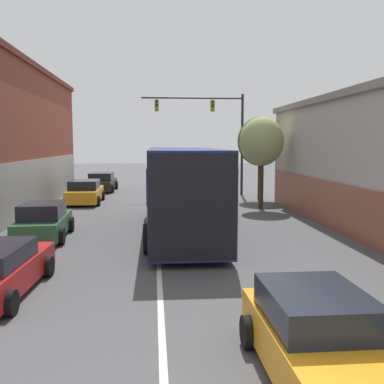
# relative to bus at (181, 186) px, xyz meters

# --- Properties ---
(lane_center_line) EXTENTS (0.14, 44.12, 0.01)m
(lane_center_line) POSITION_rel_bus_xyz_m (-1.00, 1.28, -1.94)
(lane_center_line) COLOR silver
(lane_center_line) RESTS_ON ground_plane
(bus) EXTENTS (2.98, 11.33, 3.46)m
(bus) POSITION_rel_bus_xyz_m (0.00, 0.00, 0.00)
(bus) COLOR navy
(bus) RESTS_ON ground_plane
(hatchback_foreground) EXTENTS (1.91, 3.92, 1.37)m
(hatchback_foreground) POSITION_rel_bus_xyz_m (1.38, -11.79, -1.29)
(hatchback_foreground) COLOR orange
(hatchback_foreground) RESTS_ON ground_plane
(parked_car_left_near) EXTENTS (2.03, 4.05, 1.41)m
(parked_car_left_near) POSITION_rel_bus_xyz_m (-5.37, -0.76, -1.27)
(parked_car_left_near) COLOR #285633
(parked_car_left_near) RESTS_ON ground_plane
(parked_car_left_mid) EXTENTS (2.14, 4.60, 1.43)m
(parked_car_left_mid) POSITION_rel_bus_xyz_m (-5.35, 9.66, -1.26)
(parked_car_left_mid) COLOR orange
(parked_car_left_mid) RESTS_ON ground_plane
(parked_car_left_far) EXTENTS (2.18, 4.67, 1.43)m
(parked_car_left_far) POSITION_rel_bus_xyz_m (-5.12, 16.79, -1.26)
(parked_car_left_far) COLOR black
(parked_car_left_far) RESTS_ON ground_plane
(traffic_signal_gantry) EXTENTS (7.17, 0.36, 7.10)m
(traffic_signal_gantry) POSITION_rel_bus_xyz_m (3.16, 13.33, 3.13)
(traffic_signal_gantry) COLOR black
(traffic_signal_gantry) RESTS_ON ground_plane
(street_tree_near) EXTENTS (2.48, 2.23, 5.13)m
(street_tree_near) POSITION_rel_bus_xyz_m (4.89, 6.50, 1.79)
(street_tree_near) COLOR #3D2D1E
(street_tree_near) RESTS_ON ground_plane
(street_tree_far) EXTENTS (2.86, 2.58, 5.37)m
(street_tree_far) POSITION_rel_bus_xyz_m (5.71, 10.36, 1.85)
(street_tree_far) COLOR #3D2D1E
(street_tree_far) RESTS_ON ground_plane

